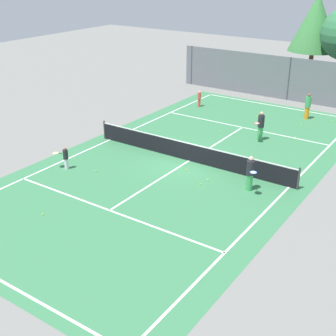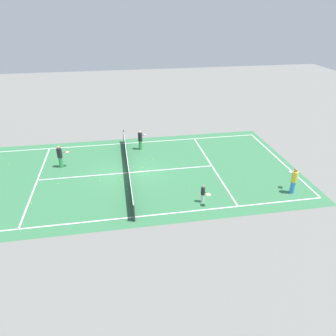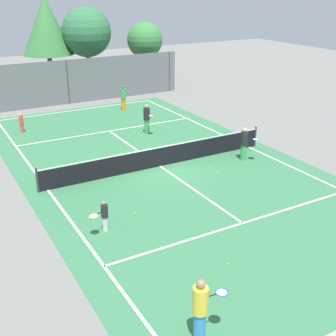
{
  "view_description": "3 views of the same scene",
  "coord_description": "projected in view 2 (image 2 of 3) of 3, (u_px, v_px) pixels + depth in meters",
  "views": [
    {
      "loc": [
        11.63,
        -19.05,
        9.73
      ],
      "look_at": [
        0.78,
        -3.13,
        0.96
      ],
      "focal_mm": 49.17,
      "sensor_mm": 36.0,
      "label": 1
    },
    {
      "loc": [
        -20.56,
        0.6,
        11.14
      ],
      "look_at": [
        -1.08,
        -2.79,
        0.71
      ],
      "focal_mm": 33.67,
      "sensor_mm": 36.0,
      "label": 2
    },
    {
      "loc": [
        -9.49,
        -17.52,
        8.21
      ],
      "look_at": [
        -1.05,
        -2.64,
        1.08
      ],
      "focal_mm": 47.33,
      "sensor_mm": 36.0,
      "label": 3
    }
  ],
  "objects": [
    {
      "name": "ground_plane",
      "position": [
        128.0,
        173.0,
        23.2
      ],
      "size": [
        80.0,
        80.0,
        0.0
      ],
      "primitive_type": "plane",
      "color": "slate"
    },
    {
      "name": "court_surface",
      "position": [
        128.0,
        173.0,
        23.2
      ],
      "size": [
        13.0,
        25.0,
        0.01
      ],
      "color": "#387A4C",
      "rests_on": "ground_plane"
    },
    {
      "name": "tennis_net",
      "position": [
        128.0,
        167.0,
        22.96
      ],
      "size": [
        11.9,
        0.1,
        1.1
      ],
      "color": "#333833",
      "rests_on": "ground_plane"
    },
    {
      "name": "player_0",
      "position": [
        60.0,
        156.0,
        23.61
      ],
      "size": [
        0.37,
        0.94,
        1.75
      ],
      "color": "#3FA559",
      "rests_on": "ground_plane"
    },
    {
      "name": "player_3",
      "position": [
        294.0,
        180.0,
        20.37
      ],
      "size": [
        0.96,
        0.42,
        1.79
      ],
      "color": "#388CD8",
      "rests_on": "ground_plane"
    },
    {
      "name": "player_4",
      "position": [
        140.0,
        140.0,
        26.54
      ],
      "size": [
        0.76,
        0.87,
        1.69
      ],
      "color": "#3FA559",
      "rests_on": "ground_plane"
    },
    {
      "name": "player_5",
      "position": [
        203.0,
        194.0,
        19.53
      ],
      "size": [
        0.83,
        0.55,
        1.19
      ],
      "color": "silver",
      "rests_on": "ground_plane"
    },
    {
      "name": "tennis_ball_0",
      "position": [
        31.0,
        203.0,
        19.61
      ],
      "size": [
        0.07,
        0.07,
        0.07
      ],
      "primitive_type": "sphere",
      "color": "#CCE533",
      "rests_on": "ground_plane"
    },
    {
      "name": "tennis_ball_1",
      "position": [
        121.0,
        180.0,
        22.2
      ],
      "size": [
        0.07,
        0.07,
        0.07
      ],
      "primitive_type": "sphere",
      "color": "#CCE533",
      "rests_on": "ground_plane"
    },
    {
      "name": "tennis_ball_2",
      "position": [
        245.0,
        176.0,
        22.64
      ],
      "size": [
        0.07,
        0.07,
        0.07
      ],
      "primitive_type": "sphere",
      "color": "#CCE533",
      "rests_on": "ground_plane"
    },
    {
      "name": "tennis_ball_3",
      "position": [
        145.0,
        159.0,
        25.13
      ],
      "size": [
        0.07,
        0.07,
        0.07
      ],
      "primitive_type": "sphere",
      "color": "#CCE533",
      "rests_on": "ground_plane"
    },
    {
      "name": "tennis_ball_4",
      "position": [
        153.0,
        159.0,
        25.19
      ],
      "size": [
        0.07,
        0.07,
        0.07
      ],
      "primitive_type": "sphere",
      "color": "#CCE533",
      "rests_on": "ground_plane"
    },
    {
      "name": "tennis_ball_5",
      "position": [
        58.0,
        184.0,
        21.73
      ],
      "size": [
        0.07,
        0.07,
        0.07
      ],
      "primitive_type": "sphere",
      "color": "#CCE533",
      "rests_on": "ground_plane"
    },
    {
      "name": "tennis_ball_7",
      "position": [
        45.0,
        159.0,
        25.19
      ],
      "size": [
        0.07,
        0.07,
        0.07
      ],
      "primitive_type": "sphere",
      "color": "#CCE533",
      "rests_on": "ground_plane"
    },
    {
      "name": "tennis_ball_8",
      "position": [
        9.0,
        164.0,
        24.35
      ],
      "size": [
        0.07,
        0.07,
        0.07
      ],
      "primitive_type": "sphere",
      "color": "#CCE533",
      "rests_on": "ground_plane"
    },
    {
      "name": "tennis_ball_9",
      "position": [
        127.0,
        189.0,
        21.12
      ],
      "size": [
        0.07,
        0.07,
        0.07
      ],
      "primitive_type": "sphere",
      "color": "#CCE533",
      "rests_on": "ground_plane"
    },
    {
      "name": "tennis_ball_11",
      "position": [
        188.0,
        190.0,
        21.01
      ],
      "size": [
        0.07,
        0.07,
        0.07
      ],
      "primitive_type": "sphere",
      "color": "#CCE533",
      "rests_on": "ground_plane"
    },
    {
      "name": "tennis_ball_12",
      "position": [
        99.0,
        180.0,
        22.13
      ],
      "size": [
        0.07,
        0.07,
        0.07
      ],
      "primitive_type": "sphere",
      "color": "#CCE533",
      "rests_on": "ground_plane"
    },
    {
      "name": "tennis_ball_13",
      "position": [
        142.0,
        168.0,
        23.81
      ],
      "size": [
        0.07,
        0.07,
        0.07
      ],
      "primitive_type": "sphere",
      "color": "#CCE533",
      "rests_on": "ground_plane"
    }
  ]
}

